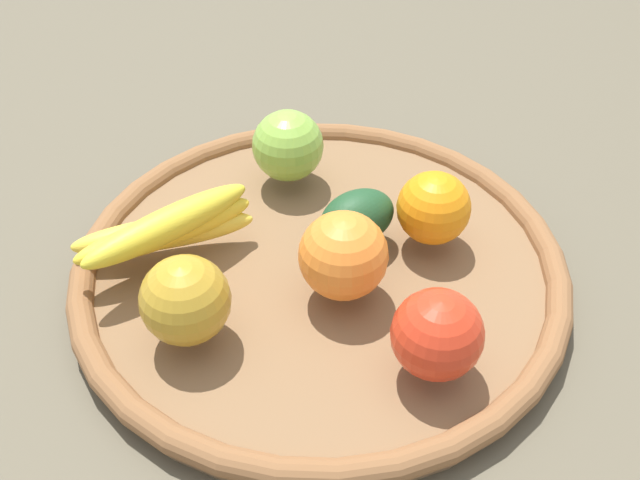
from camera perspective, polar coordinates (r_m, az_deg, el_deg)
The scene contains 9 objects.
ground_plane at distance 0.73m, azimuth -0.00°, elevation -3.11°, with size 2.40×2.40×0.00m, color brown.
basket at distance 0.72m, azimuth -0.00°, elevation -2.18°, with size 0.46×0.46×0.03m.
apple_1 at distance 0.79m, azimuth -2.41°, elevation 7.03°, with size 0.07×0.07×0.07m, color #87B843.
avocado at distance 0.71m, azimuth 2.79°, elevation 1.71°, with size 0.08×0.05×0.05m, color #1E4626.
orange_1 at distance 0.72m, azimuth 8.44°, elevation 2.38°, with size 0.07×0.07×0.07m, color orange.
apple_2 at distance 0.63m, azimuth -9.98°, elevation -4.43°, with size 0.07×0.07×0.07m, color #B58A26.
apple_0 at distance 0.60m, azimuth 8.70°, elevation -6.96°, with size 0.07×0.07×0.07m, color red.
banana_bunch at distance 0.71m, azimuth -11.43°, elevation 0.78°, with size 0.09×0.17×0.06m.
orange_0 at distance 0.65m, azimuth 1.39°, elevation -1.28°, with size 0.08×0.08×0.08m, color orange.
Camera 1 is at (-0.47, 0.23, 0.52)m, focal length 43.04 mm.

